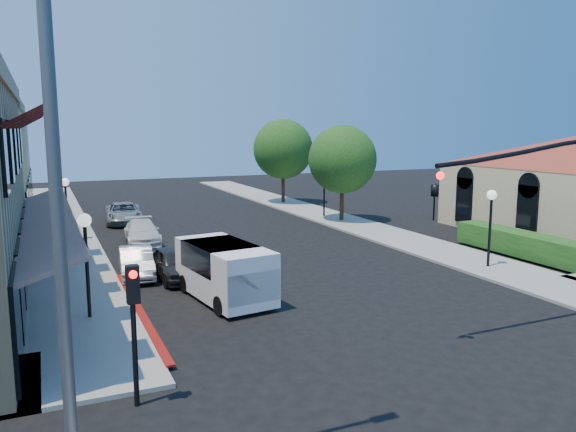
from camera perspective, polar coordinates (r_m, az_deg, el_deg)
name	(u,v)px	position (r m, az deg, el deg)	size (l,w,h in m)	color
ground	(459,371)	(15.85, 16.96, -14.79)	(120.00, 120.00, 0.00)	black
sidewalk_left	(61,227)	(38.38, -22.11, -1.04)	(3.50, 50.00, 0.12)	gray
sidewalk_right	(309,211)	(42.57, 2.10, 0.54)	(3.50, 50.00, 0.12)	gray
curb_red_strip	(140,314)	(20.08, -14.85, -9.59)	(0.25, 10.00, 0.06)	maroon
hedge	(523,257)	(29.86, 22.79, -3.90)	(1.40, 8.00, 1.10)	#174914
street_tree_a	(342,159)	(37.77, 5.54, 5.74)	(4.56, 4.56, 6.48)	#331E14
street_tree_b	(283,149)	(46.71, -0.51, 6.82)	(4.94, 4.94, 7.02)	#331E14
secondary_signal	(134,309)	(13.00, -15.42, -9.12)	(0.28, 0.42, 3.32)	black
cobra_streetlight	(82,196)	(8.94, -20.23, 1.91)	(3.60, 0.25, 9.31)	#595B5E
lamppost_left_near	(85,239)	(19.23, -19.89, -2.21)	(0.44, 0.44, 3.57)	black
lamppost_left_far	(66,193)	(33.08, -21.65, 2.16)	(0.44, 0.44, 3.57)	black
lamppost_right_near	(491,209)	(26.44, 19.93, 0.71)	(0.44, 0.44, 3.57)	black
lamppost_right_far	(324,179)	(39.48, 3.71, 3.78)	(0.44, 0.44, 3.57)	black
white_van	(225,268)	(20.73, -6.42, -5.30)	(2.64, 4.91, 2.07)	white
parked_car_a	(174,263)	(24.05, -11.48, -4.74)	(1.57, 3.89, 1.33)	black
parked_car_b	(136,262)	(24.77, -15.15, -4.56)	(1.32, 3.80, 1.25)	silver
parked_car_c	(142,232)	(31.76, -14.60, -1.60)	(1.76, 4.33, 1.26)	silver
parked_car_d	(124,213)	(38.79, -16.34, 0.29)	(2.27, 4.92, 1.37)	#949799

